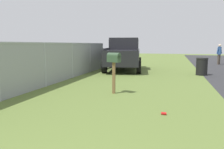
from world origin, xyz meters
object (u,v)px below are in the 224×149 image
pedestrian (219,53)px  mailbox (114,61)px  trash_bin (202,66)px  pickup_truck (124,53)px

pedestrian → mailbox: bearing=115.4°
mailbox → trash_bin: bearing=-9.1°
pickup_truck → pedestrian: (5.92, -6.76, -0.13)m
pedestrian → pickup_truck: bearing=90.1°
mailbox → trash_bin: 6.60m
mailbox → pickup_truck: 6.98m
mailbox → trash_bin: (5.61, -3.43, -0.63)m
pickup_truck → pedestrian: pickup_truck is taller
mailbox → pedestrian: 13.94m
mailbox → pedestrian: (12.79, -5.55, -0.13)m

